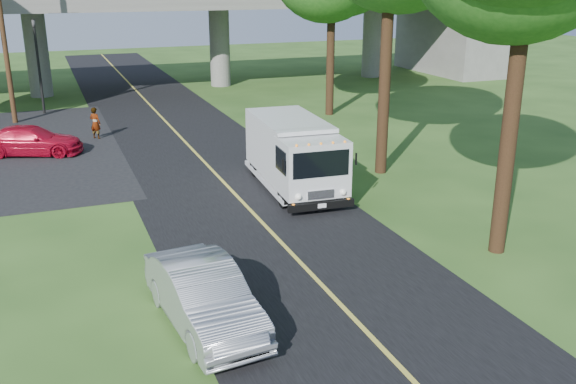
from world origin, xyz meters
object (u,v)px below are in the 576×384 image
traffic_signal (38,56)px  pedestrian (95,123)px  step_van (293,152)px  red_sedan (31,141)px  silver_sedan (204,296)px  utility_pole (3,34)px

traffic_signal → pedestrian: bearing=-73.0°
traffic_signal → step_van: size_ratio=0.85×
traffic_signal → pedestrian: 7.90m
pedestrian → red_sedan: bearing=76.5°
red_sedan → traffic_signal: bearing=13.7°
traffic_signal → step_van: 19.58m
step_van → traffic_signal: bearing=118.5°
red_sedan → pedestrian: (2.87, 1.99, 0.14)m
silver_sedan → traffic_signal: bearing=90.0°
utility_pole → pedestrian: size_ratio=5.90×
red_sedan → pedestrian: pedestrian is taller
traffic_signal → utility_pole: size_ratio=0.58×
traffic_signal → pedestrian: traffic_signal is taller
utility_pole → red_sedan: 8.24m
red_sedan → pedestrian: size_ratio=2.82×
step_van → red_sedan: step_van is taller
utility_pole → step_van: size_ratio=1.47×
traffic_signal → utility_pole: bearing=-126.9°
silver_sedan → pedestrian: pedestrian is taller
step_van → pedestrian: bearing=123.3°
red_sedan → step_van: bearing=-115.9°
step_van → red_sedan: (-8.88, 8.51, -0.75)m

